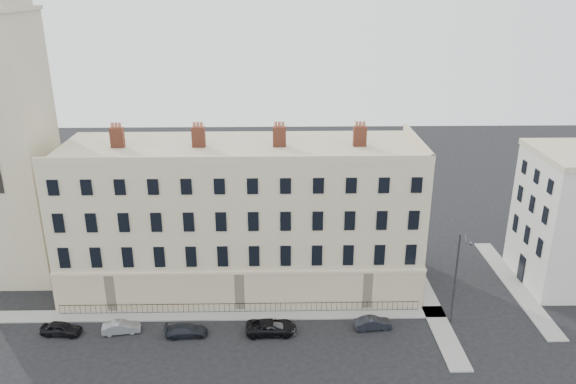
% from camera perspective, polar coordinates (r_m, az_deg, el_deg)
% --- Properties ---
extents(ground, '(160.00, 160.00, 0.00)m').
position_cam_1_polar(ground, '(51.90, 1.59, -15.31)').
color(ground, black).
rests_on(ground, ground).
extents(terrace, '(36.22, 12.22, 17.00)m').
position_cam_1_polar(terrace, '(58.72, -4.71, -2.44)').
color(terrace, '#C5B792').
rests_on(terrace, ground).
extents(pavement_terrace, '(48.00, 2.00, 0.12)m').
position_cam_1_polar(pavement_terrace, '(56.47, -9.08, -12.22)').
color(pavement_terrace, gray).
rests_on(pavement_terrace, ground).
extents(pavement_east_return, '(2.00, 24.00, 0.12)m').
position_cam_1_polar(pavement_east_return, '(60.44, 13.84, -10.22)').
color(pavement_east_return, gray).
rests_on(pavement_east_return, ground).
extents(pavement_adjacent, '(2.00, 20.00, 0.12)m').
position_cam_1_polar(pavement_adjacent, '(65.28, 22.01, -8.76)').
color(pavement_adjacent, gray).
rests_on(pavement_adjacent, ground).
extents(railings, '(35.00, 0.04, 0.96)m').
position_cam_1_polar(railings, '(56.14, -4.92, -11.63)').
color(railings, black).
rests_on(railings, ground).
extents(car_a, '(3.79, 1.80, 1.25)m').
position_cam_1_polar(car_a, '(56.82, -22.05, -12.74)').
color(car_a, black).
rests_on(car_a, ground).
extents(car_b, '(3.59, 1.73, 1.13)m').
position_cam_1_polar(car_b, '(55.34, -16.58, -13.03)').
color(car_b, gray).
rests_on(car_b, ground).
extents(car_c, '(3.97, 1.81, 1.13)m').
position_cam_1_polar(car_c, '(53.58, -10.29, -13.65)').
color(car_c, black).
rests_on(car_c, ground).
extents(car_d, '(4.72, 2.28, 1.30)m').
position_cam_1_polar(car_d, '(53.04, -1.73, -13.56)').
color(car_d, black).
rests_on(car_d, ground).
extents(car_e, '(3.46, 1.42, 1.17)m').
position_cam_1_polar(car_e, '(52.92, -1.07, -13.73)').
color(car_e, slate).
rests_on(car_e, ground).
extents(car_f, '(3.61, 1.61, 1.15)m').
position_cam_1_polar(car_f, '(54.27, 8.64, -13.04)').
color(car_f, black).
rests_on(car_f, ground).
extents(streetlamp, '(0.72, 1.94, 9.20)m').
position_cam_1_polar(streetlamp, '(54.46, 16.74, -8.07)').
color(streetlamp, '#34353A').
rests_on(streetlamp, ground).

